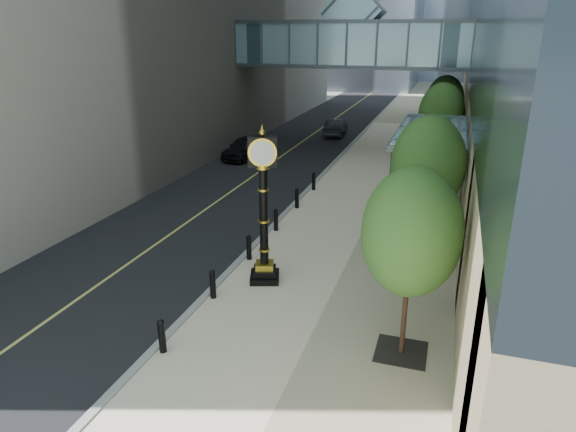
% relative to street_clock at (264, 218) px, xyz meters
% --- Properties ---
extents(ground, '(320.00, 320.00, 0.00)m').
position_rel_street_clock_xyz_m(ground, '(1.51, -5.94, -2.40)').
color(ground, gray).
rests_on(ground, ground).
extents(road, '(8.00, 180.00, 0.02)m').
position_rel_street_clock_xyz_m(road, '(-5.49, 34.06, -2.39)').
color(road, black).
rests_on(road, ground).
extents(sidewalk, '(8.00, 180.00, 0.06)m').
position_rel_street_clock_xyz_m(sidewalk, '(2.51, 34.06, -2.37)').
color(sidewalk, beige).
rests_on(sidewalk, ground).
extents(curb, '(0.25, 180.00, 0.07)m').
position_rel_street_clock_xyz_m(curb, '(-1.49, 34.06, -2.36)').
color(curb, gray).
rests_on(curb, ground).
extents(skywalk, '(17.00, 4.20, 5.80)m').
position_rel_street_clock_xyz_m(skywalk, '(-1.49, 22.06, 5.31)').
color(skywalk, slate).
rests_on(skywalk, ground).
extents(entrance_canopy, '(3.00, 8.00, 4.38)m').
position_rel_street_clock_xyz_m(entrance_canopy, '(4.99, 8.06, 1.79)').
color(entrance_canopy, '#383F44').
rests_on(entrance_canopy, ground).
extents(bollard_row, '(0.20, 16.20, 0.90)m').
position_rel_street_clock_xyz_m(bollard_row, '(-1.19, 3.06, -1.89)').
color(bollard_row, black).
rests_on(bollard_row, sidewalk).
extents(street_trees, '(2.71, 28.60, 5.56)m').
position_rel_street_clock_xyz_m(street_trees, '(5.11, 10.22, 1.25)').
color(street_trees, black).
rests_on(street_trees, sidewalk).
extents(street_clock, '(1.27, 1.27, 5.40)m').
position_rel_street_clock_xyz_m(street_clock, '(0.00, 0.00, 0.00)').
color(street_clock, black).
rests_on(street_clock, sidewalk).
extents(pedestrian, '(0.64, 0.44, 1.70)m').
position_rel_street_clock_xyz_m(pedestrian, '(5.78, 7.58, -1.49)').
color(pedestrian, beige).
rests_on(pedestrian, sidewalk).
extents(car_near, '(2.21, 4.56, 1.50)m').
position_rel_street_clock_xyz_m(car_near, '(-7.71, 16.95, -1.63)').
color(car_near, black).
rests_on(car_near, road).
extents(car_far, '(1.81, 4.34, 1.39)m').
position_rel_street_clock_xyz_m(car_far, '(-3.53, 26.83, -1.68)').
color(car_far, '#222327').
rests_on(car_far, road).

